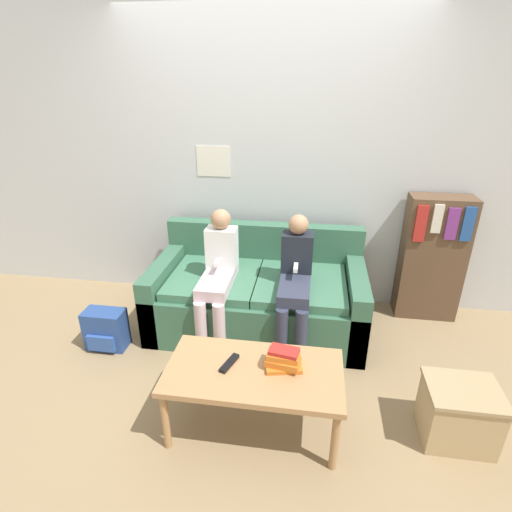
% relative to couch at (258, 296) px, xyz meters
% --- Properties ---
extents(ground_plane, '(10.00, 10.00, 0.00)m').
position_rel_couch_xyz_m(ground_plane, '(0.00, -0.57, -0.28)').
color(ground_plane, '#937A56').
extents(wall_back, '(8.00, 0.06, 2.60)m').
position_rel_couch_xyz_m(wall_back, '(-0.00, 0.56, 1.02)').
color(wall_back, silver).
rests_on(wall_back, ground_plane).
extents(couch, '(1.73, 0.92, 0.80)m').
position_rel_couch_xyz_m(couch, '(0.00, 0.00, 0.00)').
color(couch, '#38664C').
rests_on(couch, ground_plane).
extents(coffee_table, '(1.02, 0.53, 0.43)m').
position_rel_couch_xyz_m(coffee_table, '(0.13, -1.11, 0.11)').
color(coffee_table, '#AD7F51').
rests_on(coffee_table, ground_plane).
extents(person_left, '(0.24, 0.61, 1.05)m').
position_rel_couch_xyz_m(person_left, '(-0.29, -0.22, 0.31)').
color(person_left, silver).
rests_on(person_left, ground_plane).
extents(person_right, '(0.24, 0.61, 1.03)m').
position_rel_couch_xyz_m(person_right, '(0.31, -0.22, 0.30)').
color(person_right, '#33384C').
rests_on(person_right, ground_plane).
extents(tv_remote, '(0.09, 0.17, 0.02)m').
position_rel_couch_xyz_m(tv_remote, '(-0.02, -1.09, 0.17)').
color(tv_remote, black).
rests_on(tv_remote, coffee_table).
extents(book_stack, '(0.23, 0.17, 0.12)m').
position_rel_couch_xyz_m(book_stack, '(0.30, -1.07, 0.21)').
color(book_stack, orange).
rests_on(book_stack, coffee_table).
extents(bookshelf, '(0.51, 0.26, 1.09)m').
position_rel_couch_xyz_m(bookshelf, '(1.45, 0.38, 0.28)').
color(bookshelf, brown).
rests_on(bookshelf, ground_plane).
extents(storage_box, '(0.41, 0.34, 0.37)m').
position_rel_couch_xyz_m(storage_box, '(1.33, -1.02, -0.09)').
color(storage_box, tan).
rests_on(storage_box, ground_plane).
extents(backpack, '(0.31, 0.20, 0.32)m').
position_rel_couch_xyz_m(backpack, '(-1.14, -0.50, -0.12)').
color(backpack, '#284789').
rests_on(backpack, ground_plane).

